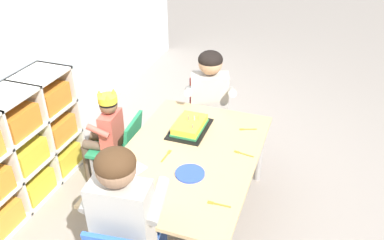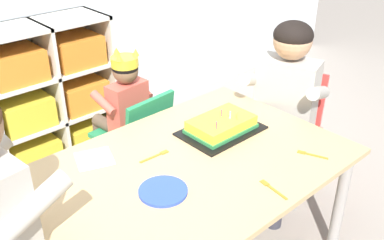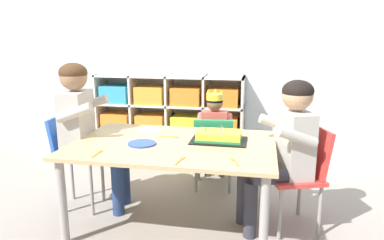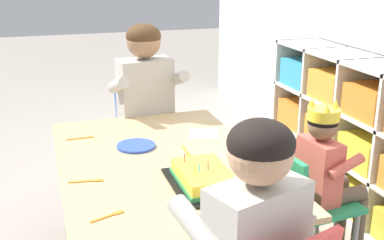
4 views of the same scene
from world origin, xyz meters
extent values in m
plane|color=gray|center=(0.00, 0.00, 0.00)|extent=(16.00, 16.00, 0.00)
cube|color=silver|center=(0.00, 1.48, 1.48)|extent=(6.18, 0.10, 2.96)
cube|color=silver|center=(-0.36, 1.41, 0.44)|extent=(1.49, 0.01, 0.88)
cube|color=silver|center=(-1.09, 1.25, 0.44)|extent=(0.02, 0.33, 0.88)
cube|color=silver|center=(-0.72, 1.25, 0.44)|extent=(0.02, 0.33, 0.88)
cube|color=silver|center=(-0.36, 1.25, 0.44)|extent=(0.02, 0.33, 0.88)
cube|color=silver|center=(0.01, 1.25, 0.44)|extent=(0.02, 0.33, 0.88)
cube|color=silver|center=(0.38, 1.25, 0.44)|extent=(0.02, 0.33, 0.88)
cube|color=silver|center=(-0.36, 1.25, 0.01)|extent=(1.49, 0.33, 0.02)
cube|color=silver|center=(-0.36, 1.25, 0.30)|extent=(1.49, 0.33, 0.02)
cube|color=silver|center=(-0.36, 1.25, 0.58)|extent=(1.49, 0.33, 0.02)
cube|color=silver|center=(-0.36, 1.25, 0.87)|extent=(1.49, 0.33, 0.02)
cube|color=orange|center=(-0.91, 1.24, 0.11)|extent=(0.28, 0.26, 0.17)
cube|color=orange|center=(-0.54, 1.24, 0.11)|extent=(0.28, 0.26, 0.17)
cube|color=yellow|center=(-0.17, 1.24, 0.11)|extent=(0.28, 0.26, 0.17)
cube|color=yellow|center=(0.19, 1.24, 0.11)|extent=(0.28, 0.26, 0.17)
cube|color=orange|center=(-0.91, 1.24, 0.39)|extent=(0.28, 0.26, 0.17)
cube|color=orange|center=(-0.54, 1.24, 0.39)|extent=(0.28, 0.26, 0.17)
cube|color=yellow|center=(-0.17, 1.24, 0.39)|extent=(0.28, 0.26, 0.17)
cube|color=orange|center=(0.19, 1.24, 0.39)|extent=(0.28, 0.26, 0.17)
cube|color=teal|center=(-0.91, 1.24, 0.68)|extent=(0.28, 0.26, 0.17)
cube|color=orange|center=(-0.54, 1.24, 0.68)|extent=(0.28, 0.26, 0.17)
cube|color=orange|center=(-0.17, 1.24, 0.68)|extent=(0.28, 0.26, 0.17)
cube|color=orange|center=(0.19, 1.24, 0.68)|extent=(0.28, 0.26, 0.17)
cube|color=tan|center=(0.00, 0.00, 0.56)|extent=(1.31, 0.87, 0.02)
cylinder|color=#9E9993|center=(-0.59, -0.38, 0.27)|extent=(0.05, 0.05, 0.55)
cylinder|color=#9E9993|center=(0.59, -0.38, 0.27)|extent=(0.05, 0.05, 0.55)
cylinder|color=#9E9993|center=(-0.59, 0.38, 0.27)|extent=(0.05, 0.05, 0.55)
cylinder|color=#9E9993|center=(0.59, 0.38, 0.27)|extent=(0.05, 0.05, 0.55)
cube|color=#238451|center=(0.18, 0.67, 0.35)|extent=(0.36, 0.37, 0.03)
cube|color=#238451|center=(0.19, 0.51, 0.49)|extent=(0.31, 0.09, 0.26)
cylinder|color=gray|center=(0.30, 0.82, 0.17)|extent=(0.02, 0.02, 0.34)
cylinder|color=gray|center=(0.03, 0.79, 0.17)|extent=(0.02, 0.02, 0.34)
cylinder|color=gray|center=(0.33, 0.54, 0.17)|extent=(0.02, 0.02, 0.34)
cylinder|color=gray|center=(0.06, 0.52, 0.17)|extent=(0.02, 0.02, 0.34)
cube|color=#D15647|center=(0.18, 0.68, 0.50)|extent=(0.22, 0.13, 0.29)
sphere|color=brown|center=(0.18, 0.68, 0.72)|extent=(0.13, 0.13, 0.13)
ellipsoid|color=black|center=(0.18, 0.68, 0.74)|extent=(0.14, 0.14, 0.10)
cylinder|color=yellow|center=(0.18, 0.68, 0.77)|extent=(0.14, 0.14, 0.05)
cone|color=yellow|center=(0.17, 0.74, 0.81)|extent=(0.04, 0.04, 0.04)
cone|color=yellow|center=(0.23, 0.66, 0.81)|extent=(0.04, 0.04, 0.04)
cone|color=yellow|center=(0.13, 0.65, 0.81)|extent=(0.04, 0.04, 0.04)
cylinder|color=brown|center=(0.23, 0.79, 0.39)|extent=(0.09, 0.22, 0.07)
cylinder|color=brown|center=(0.11, 0.78, 0.39)|extent=(0.09, 0.22, 0.07)
cylinder|color=brown|center=(0.22, 0.89, 0.18)|extent=(0.06, 0.06, 0.36)
cylinder|color=brown|center=(0.10, 0.88, 0.18)|extent=(0.06, 0.06, 0.36)
cylinder|color=#D15647|center=(0.30, 0.73, 0.57)|extent=(0.06, 0.18, 0.10)
cylinder|color=#D15647|center=(0.05, 0.71, 0.57)|extent=(0.06, 0.18, 0.10)
cube|color=blue|center=(-0.73, 0.09, 0.45)|extent=(0.34, 0.33, 0.03)
cube|color=blue|center=(-0.87, 0.07, 0.58)|extent=(0.09, 0.28, 0.23)
cylinder|color=gray|center=(-0.59, -0.01, 0.22)|extent=(0.02, 0.02, 0.44)
cylinder|color=gray|center=(-0.62, 0.22, 0.22)|extent=(0.02, 0.02, 0.44)
cylinder|color=gray|center=(-0.83, -0.04, 0.22)|extent=(0.02, 0.02, 0.44)
cylinder|color=gray|center=(-0.86, 0.20, 0.22)|extent=(0.02, 0.02, 0.44)
cube|color=#B2ADA3|center=(-0.73, 0.09, 0.67)|extent=(0.19, 0.32, 0.42)
sphere|color=#997051|center=(-0.73, 0.09, 0.97)|extent=(0.19, 0.19, 0.19)
ellipsoid|color=#472D19|center=(-0.73, 0.09, 1.00)|extent=(0.19, 0.19, 0.14)
cylinder|color=navy|center=(-0.57, 0.02, 0.49)|extent=(0.31, 0.13, 0.10)
cylinder|color=navy|center=(-0.59, 0.20, 0.49)|extent=(0.31, 0.13, 0.10)
cylinder|color=navy|center=(-0.42, 0.04, 0.23)|extent=(0.08, 0.08, 0.46)
cylinder|color=navy|center=(-0.44, 0.22, 0.23)|extent=(0.08, 0.08, 0.46)
cylinder|color=#B2ADA3|center=(-0.65, -0.07, 0.76)|extent=(0.25, 0.09, 0.14)
cylinder|color=#B2ADA3|center=(-0.69, 0.27, 0.76)|extent=(0.25, 0.09, 0.14)
cube|color=red|center=(0.77, 0.10, 0.36)|extent=(0.42, 0.44, 0.03)
cube|color=red|center=(0.91, 0.15, 0.53)|extent=(0.17, 0.34, 0.31)
cylinder|color=gray|center=(0.60, 0.20, 0.18)|extent=(0.02, 0.02, 0.35)
cylinder|color=gray|center=(0.70, -0.09, 0.18)|extent=(0.02, 0.02, 0.35)
cylinder|color=gray|center=(0.85, 0.28, 0.18)|extent=(0.02, 0.02, 0.35)
cylinder|color=gray|center=(0.94, 0.00, 0.18)|extent=(0.02, 0.02, 0.35)
cube|color=#B2ADA3|center=(0.77, 0.10, 0.58)|extent=(0.25, 0.34, 0.42)
sphere|color=tan|center=(0.77, 0.10, 0.89)|extent=(0.19, 0.19, 0.19)
ellipsoid|color=black|center=(0.77, 0.10, 0.92)|extent=(0.19, 0.19, 0.14)
cylinder|color=#33333D|center=(0.60, 0.14, 0.40)|extent=(0.32, 0.19, 0.10)
cylinder|color=#33333D|center=(0.66, -0.04, 0.40)|extent=(0.32, 0.19, 0.10)
cylinder|color=#33333D|center=(0.46, 0.09, 0.19)|extent=(0.08, 0.08, 0.37)
cylinder|color=#33333D|center=(0.52, -0.08, 0.19)|extent=(0.08, 0.08, 0.37)
cylinder|color=#B2ADA3|center=(0.66, 0.24, 0.67)|extent=(0.25, 0.14, 0.14)
cylinder|color=#B2ADA3|center=(0.77, -0.08, 0.67)|extent=(0.25, 0.14, 0.14)
cube|color=black|center=(0.29, 0.10, 0.57)|extent=(0.37, 0.25, 0.01)
cube|color=yellow|center=(0.29, 0.10, 0.61)|extent=(0.28, 0.18, 0.06)
cube|color=#338E4C|center=(0.29, 0.10, 0.59)|extent=(0.30, 0.19, 0.02)
cylinder|color=#4CB2E5|center=(0.32, 0.07, 0.65)|extent=(0.01, 0.01, 0.04)
cylinder|color=#E54C66|center=(0.30, 0.11, 0.65)|extent=(0.01, 0.01, 0.04)
cylinder|color=#E54C66|center=(0.20, 0.05, 0.65)|extent=(0.01, 0.01, 0.04)
cylinder|color=#EFCC4C|center=(0.33, 0.04, 0.65)|extent=(0.01, 0.01, 0.04)
cylinder|color=blue|center=(-0.19, -0.07, 0.58)|extent=(0.18, 0.18, 0.01)
cube|color=white|center=(-0.26, 0.29, 0.57)|extent=(0.18, 0.18, 0.00)
cube|color=orange|center=(0.12, -0.36, 0.57)|extent=(0.02, 0.10, 0.00)
cube|color=orange|center=(0.13, -0.29, 0.57)|extent=(0.02, 0.04, 0.00)
cube|color=orange|center=(-0.38, -0.33, 0.57)|extent=(0.01, 0.10, 0.00)
cube|color=orange|center=(-0.38, -0.27, 0.57)|extent=(0.02, 0.04, 0.00)
cube|color=orange|center=(-0.09, 0.14, 0.57)|extent=(0.10, 0.02, 0.00)
cube|color=orange|center=(-0.02, 0.13, 0.57)|extent=(0.04, 0.02, 0.00)
cube|color=orange|center=(0.43, -0.32, 0.57)|extent=(0.04, 0.09, 0.00)
cube|color=orange|center=(0.41, -0.26, 0.57)|extent=(0.03, 0.04, 0.00)
camera|label=1|loc=(-1.94, -0.70, 2.09)|focal=36.65mm
camera|label=2|loc=(-0.98, -1.10, 1.57)|focal=41.22mm
camera|label=3|loc=(0.55, -2.16, 1.23)|focal=33.25mm
camera|label=4|loc=(1.93, -0.47, 1.40)|focal=45.82mm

